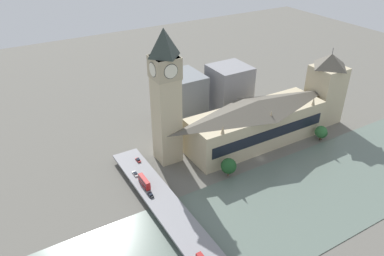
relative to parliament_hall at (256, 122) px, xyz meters
name	(u,v)px	position (x,y,z in m)	size (l,w,h in m)	color
ground_plane	(261,159)	(-16.29, 8.00, -14.63)	(600.00, 600.00, 0.00)	#605E56
river_water	(308,194)	(-53.85, 8.00, -14.48)	(63.13, 360.00, 0.30)	slate
parliament_hall	(256,122)	(0.00, 0.00, 0.00)	(27.04, 89.46, 29.45)	#C1B28E
clock_tower	(166,94)	(12.09, 55.26, 27.39)	(14.29, 14.29, 77.83)	#C1B28E
victoria_tower	(326,88)	(0.06, -58.47, 9.46)	(19.48, 19.48, 52.19)	#C1B28E
road_bridge	(193,241)	(-53.85, 77.23, -11.06)	(158.26, 14.88, 4.43)	slate
double_decker_bus_lead	(144,181)	(-9.41, 80.01, -7.58)	(10.48, 2.47, 4.78)	red
car_northbound_lead	(135,174)	(1.46, 80.53, -9.50)	(4.55, 1.91, 1.40)	silver
car_southbound_lead	(151,195)	(-18.53, 80.79, -9.45)	(4.05, 1.92, 1.51)	black
car_southbound_mid	(138,160)	(12.66, 74.05, -9.49)	(4.55, 1.83, 1.45)	maroon
city_block_west	(185,97)	(49.18, 22.43, 2.34)	(27.85, 21.40, 33.94)	slate
city_block_center	(229,91)	(40.02, -7.66, 3.58)	(24.46, 25.75, 36.43)	gray
tree_embankment_near	(322,133)	(-19.50, -38.60, -9.35)	(6.79, 6.79, 8.69)	brown
tree_embankment_mid	(229,166)	(-20.12, 34.56, -7.87)	(8.72, 8.72, 11.14)	brown
tree_embankment_far	(321,132)	(-18.86, -38.20, -8.81)	(7.84, 7.84, 9.76)	brown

